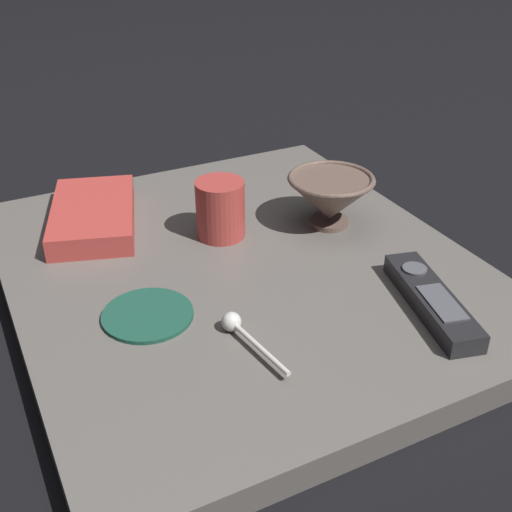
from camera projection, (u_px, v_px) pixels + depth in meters
name	position (u px, v px, depth m)	size (l,w,h in m)	color
ground_plane	(241.00, 285.00, 0.90)	(6.00, 6.00, 0.00)	black
table	(241.00, 274.00, 0.89)	(0.60, 0.68, 0.04)	#5B5651
cereal_bowl	(330.00, 198.00, 0.95)	(0.13, 0.13, 0.08)	brown
coffee_mug	(220.00, 209.00, 0.92)	(0.07, 0.07, 0.08)	#A53833
teaspoon	(238.00, 327.00, 0.73)	(0.03, 0.12, 0.02)	silver
tv_remote_near	(431.00, 300.00, 0.78)	(0.09, 0.19, 0.03)	black
drink_coaster	(148.00, 315.00, 0.77)	(0.11, 0.11, 0.01)	#194738
paperback_book	(93.00, 215.00, 0.96)	(0.17, 0.23, 0.03)	#AD3833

